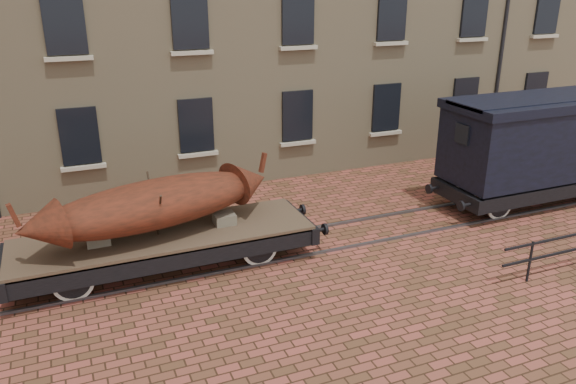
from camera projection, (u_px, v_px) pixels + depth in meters
name	position (u px, v px, depth m)	size (l,w,h in m)	color
ground	(336.00, 237.00, 15.15)	(90.00, 90.00, 0.00)	#55341F
rail_track	(336.00, 236.00, 15.14)	(30.00, 1.52, 0.06)	#59595E
flatcar_wagon	(165.00, 240.00, 13.27)	(7.83, 2.12, 1.18)	#453A26
iron_boat	(155.00, 203.00, 12.88)	(6.07, 2.83, 1.48)	maroon
goods_van	(536.00, 138.00, 16.80)	(6.40, 2.33, 3.31)	black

